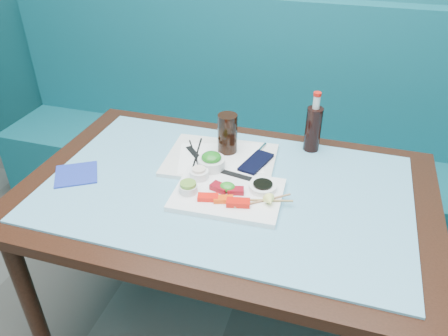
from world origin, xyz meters
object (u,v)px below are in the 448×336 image
(booth_bench, at_px, (271,158))
(blue_napkin, at_px, (76,174))
(cola_glass, at_px, (227,134))
(sashimi_plate, at_px, (228,195))
(seaweed_bowl, at_px, (212,163))
(dining_table, at_px, (226,207))
(serving_tray, at_px, (221,160))
(cola_bottle_body, at_px, (313,129))

(booth_bench, distance_m, blue_napkin, 1.14)
(cola_glass, relative_size, blue_napkin, 1.06)
(sashimi_plate, height_order, seaweed_bowl, seaweed_bowl)
(cola_glass, height_order, blue_napkin, cola_glass)
(dining_table, distance_m, seaweed_bowl, 0.16)
(booth_bench, height_order, seaweed_bowl, booth_bench)
(serving_tray, distance_m, blue_napkin, 0.52)
(sashimi_plate, distance_m, serving_tray, 0.22)
(cola_glass, bearing_deg, seaweed_bowl, -98.75)
(cola_glass, bearing_deg, dining_table, -74.47)
(booth_bench, relative_size, cola_glass, 19.77)
(serving_tray, relative_size, blue_napkin, 2.78)
(sashimi_plate, distance_m, seaweed_bowl, 0.16)
(seaweed_bowl, bearing_deg, serving_tray, 82.41)
(dining_table, height_order, cola_glass, cola_glass)
(blue_napkin, bearing_deg, cola_glass, 31.70)
(cola_bottle_body, height_order, blue_napkin, cola_bottle_body)
(booth_bench, relative_size, dining_table, 2.14)
(serving_tray, bearing_deg, sashimi_plate, -70.76)
(seaweed_bowl, height_order, cola_glass, cola_glass)
(blue_napkin, bearing_deg, seaweed_bowl, 19.68)
(booth_bench, distance_m, seaweed_bowl, 0.88)
(sashimi_plate, distance_m, blue_napkin, 0.55)
(sashimi_plate, bearing_deg, seaweed_bowl, 125.09)
(seaweed_bowl, bearing_deg, sashimi_plate, -52.22)
(sashimi_plate, relative_size, seaweed_bowl, 3.56)
(seaweed_bowl, bearing_deg, blue_napkin, -160.32)
(cola_glass, distance_m, cola_bottle_body, 0.33)
(seaweed_bowl, distance_m, blue_napkin, 0.48)
(dining_table, relative_size, cola_glass, 9.22)
(serving_tray, height_order, cola_bottle_body, cola_bottle_body)
(seaweed_bowl, bearing_deg, dining_table, -43.09)
(booth_bench, height_order, cola_glass, booth_bench)
(seaweed_bowl, xyz_separation_m, blue_napkin, (-0.45, -0.16, -0.03))
(sashimi_plate, xyz_separation_m, cola_bottle_body, (0.22, 0.39, 0.08))
(dining_table, bearing_deg, sashimi_plate, -67.81)
(serving_tray, xyz_separation_m, cola_bottle_body, (0.31, 0.19, 0.08))
(dining_table, distance_m, cola_bottle_body, 0.45)
(sashimi_plate, distance_m, cola_bottle_body, 0.46)
(cola_bottle_body, bearing_deg, sashimi_plate, -119.25)
(booth_bench, distance_m, serving_tray, 0.80)
(cola_glass, bearing_deg, cola_bottle_body, 24.28)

